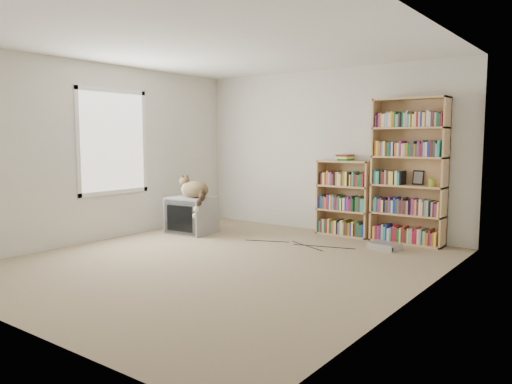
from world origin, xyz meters
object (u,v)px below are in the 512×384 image
Objects in this scene: cat at (195,192)px; bookcase_short at (345,201)px; crt_tv at (192,215)px; dvd_player at (384,246)px; bookcase_tall at (409,176)px.

bookcase_short is at bearing 37.25° from cat.
bookcase_short is at bearing 26.21° from crt_tv.
dvd_player is at bearing -33.20° from bookcase_short.
bookcase_tall is at bearing 0.08° from bookcase_short.
bookcase_short is (1.97, 1.24, 0.24)m from crt_tv.
bookcase_tall reaches higher than cat.
crt_tv is at bearing -157.12° from bookcase_tall.
bookcase_short is at bearing 156.98° from dvd_player.
cat is 2.25m from bookcase_short.
cat is 2.87m from dvd_player.
crt_tv is at bearing -156.51° from dvd_player.
crt_tv is 0.62× the size of bookcase_short.
bookcase_tall reaches higher than bookcase_short.
crt_tv is 0.40m from cat.
cat is 3.10m from bookcase_tall.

